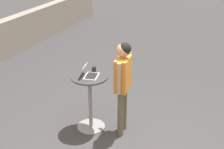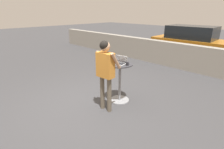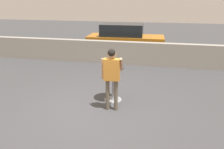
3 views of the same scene
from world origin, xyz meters
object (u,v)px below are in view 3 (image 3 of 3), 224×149
object	(u,v)px
laptop	(113,65)
coffee_mug	(121,66)
standing_person	(112,71)
parked_car_near_street	(125,38)
cafe_table	(113,81)

from	to	relation	value
laptop	coffee_mug	size ratio (longest dim) A/B	3.45
laptop	standing_person	size ratio (longest dim) A/B	0.22
laptop	parked_car_near_street	xyz separation A→B (m)	(-0.66, 6.45, -0.30)
cafe_table	laptop	size ratio (longest dim) A/B	2.83
standing_person	cafe_table	bearing A→B (deg)	98.43
cafe_table	parked_car_near_street	xyz separation A→B (m)	(-0.67, 6.46, 0.20)
cafe_table	laptop	bearing A→B (deg)	128.97
cafe_table	standing_person	world-z (taller)	standing_person
coffee_mug	parked_car_near_street	size ratio (longest dim) A/B	0.03
laptop	coffee_mug	bearing A→B (deg)	1.21
cafe_table	parked_car_near_street	bearing A→B (deg)	95.92
coffee_mug	standing_person	distance (m)	0.64
cafe_table	coffee_mug	distance (m)	0.55
coffee_mug	standing_person	xyz separation A→B (m)	(-0.14, -0.62, 0.01)
coffee_mug	standing_person	bearing A→B (deg)	-102.93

